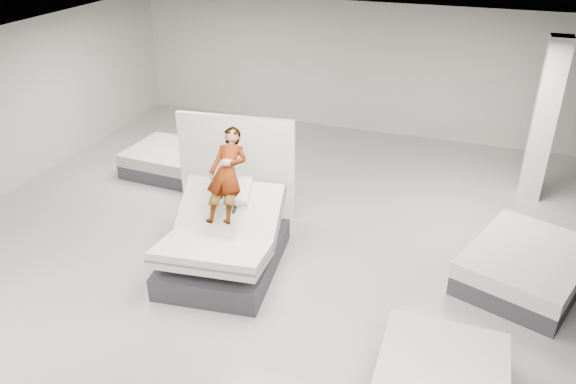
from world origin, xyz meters
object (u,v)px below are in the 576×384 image
object	(u,v)px
hero_bed	(224,246)
person	(227,188)
remote	(234,210)
flat_bed_right_far	(526,267)
flat_bed_left_far	(176,161)
divider_panel	(237,167)
column	(544,121)

from	to	relation	value
hero_bed	person	bearing A→B (deg)	96.81
person	remote	bearing A→B (deg)	-57.85
flat_bed_right_far	flat_bed_left_far	size ratio (longest dim) A/B	1.21
divider_panel	flat_bed_left_far	xyz separation A→B (m)	(-2.01, 1.20, -0.71)
flat_bed_right_far	column	bearing A→B (deg)	87.63
hero_bed	flat_bed_left_far	xyz separation A→B (m)	(-2.53, 2.89, -0.15)
person	flat_bed_right_far	bearing A→B (deg)	4.49
hero_bed	remote	world-z (taller)	hero_bed
hero_bed	column	distance (m)	6.47
remote	column	xyz separation A→B (m)	(4.45, 4.32, 0.47)
divider_panel	person	bearing A→B (deg)	-77.46
person	column	size ratio (longest dim) A/B	0.49
remote	divider_panel	size ratio (longest dim) A/B	0.06
flat_bed_right_far	divider_panel	bearing A→B (deg)	174.86
person	flat_bed_left_far	size ratio (longest dim) A/B	0.76
hero_bed	flat_bed_left_far	world-z (taller)	hero_bed
hero_bed	column	world-z (taller)	column
person	column	distance (m)	6.19
hero_bed	flat_bed_left_far	size ratio (longest dim) A/B	1.15
flat_bed_left_far	person	bearing A→B (deg)	-45.96
remote	flat_bed_left_far	size ratio (longest dim) A/B	0.07
hero_bed	divider_panel	distance (m)	1.86
flat_bed_left_far	hero_bed	bearing A→B (deg)	-48.87
remote	flat_bed_right_far	distance (m)	4.58
remote	column	world-z (taller)	column
hero_bed	person	distance (m)	0.94
hero_bed	remote	distance (m)	0.74
remote	divider_panel	xyz separation A→B (m)	(-0.74, 1.69, -0.14)
flat_bed_left_far	flat_bed_right_far	bearing A→B (deg)	-13.18
column	flat_bed_right_far	bearing A→B (deg)	-92.37
remote	divider_panel	world-z (taller)	divider_panel
flat_bed_right_far	remote	bearing A→B (deg)	-164.03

